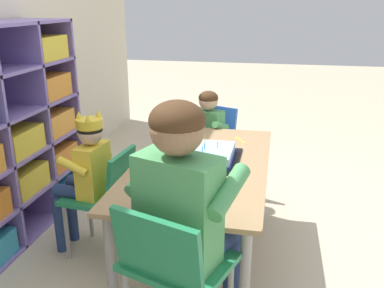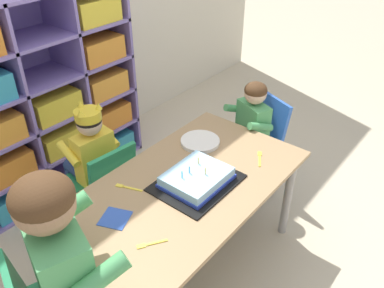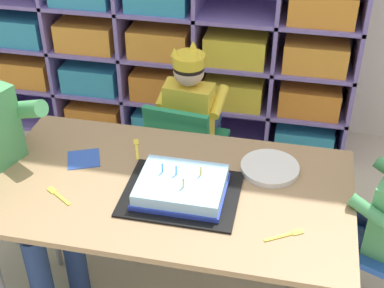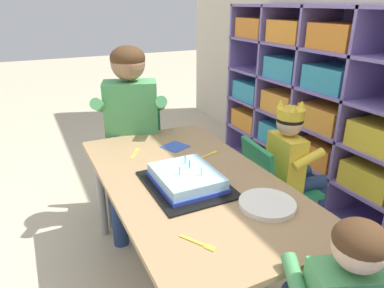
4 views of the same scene
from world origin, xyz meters
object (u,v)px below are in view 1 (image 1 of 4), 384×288
Objects in this scene: classroom_chair_blue at (106,194)px; birthday_cake_on_tray at (210,155)px; classroom_chair_guest_side at (212,145)px; fork_near_child_seat at (240,140)px; activity_table at (201,175)px; guest_at_table_side at (204,133)px; fork_scattered_mid_table at (215,194)px; adult_helper_seated at (187,203)px; classroom_chair_adult_side at (171,266)px; fork_beside_plate_stack at (156,172)px; child_with_crown at (86,167)px; paper_plate_stack at (185,139)px.

classroom_chair_blue is 0.62m from birthday_cake_on_tray.
fork_near_child_seat is at bearing -37.65° from classroom_chair_guest_side.
activity_table is 1.59× the size of guest_at_table_side.
classroom_chair_blue reaches higher than fork_scattered_mid_table.
adult_helper_seated is 1.48m from classroom_chair_guest_side.
adult_helper_seated is at bearing -36.58° from fork_near_child_seat.
fork_beside_plate_stack is at bearing -49.73° from classroom_chair_adult_side.
child_with_crown is (-0.05, 0.63, 0.01)m from activity_table.
classroom_chair_blue reaches higher than activity_table.
classroom_chair_blue is 5.60× the size of fork_scattered_mid_table.
birthday_cake_on_tray is 0.35m from paper_plate_stack.
paper_plate_stack is at bearing 135.51° from child_with_crown.
activity_table is 1.19× the size of adult_helper_seated.
paper_plate_stack is 1.60× the size of fork_beside_plate_stack.
guest_at_table_side reaches higher than fork_beside_plate_stack.
activity_table is 11.28× the size of fork_scattered_mid_table.
fork_beside_plate_stack is at bearing -62.20° from fork_near_child_seat.
adult_helper_seated is at bearing -60.45° from guest_at_table_side.
child_with_crown is 2.12× the size of birthday_cake_on_tray.
classroom_chair_guest_side is 1.21m from fork_scattered_mid_table.
fork_near_child_seat reaches higher than activity_table.
activity_table is 1.78× the size of classroom_chair_adult_side.
classroom_chair_guest_side is at bearing 8.09° from birthday_cake_on_tray.
classroom_chair_guest_side is at bearing -65.89° from adult_helper_seated.
adult_helper_seated reaches higher than guest_at_table_side.
classroom_chair_blue is 0.87m from classroom_chair_adult_side.
fork_scattered_mid_table is at bearing -157.23° from paper_plate_stack.
child_with_crown is 3.92× the size of paper_plate_stack.
classroom_chair_adult_side is at bearing -162.03° from fork_scattered_mid_table.
child_with_crown is 1.04× the size of guest_at_table_side.
fork_scattered_mid_table is at bearing -167.43° from birthday_cake_on_tray.
paper_plate_stack is at bearing 35.26° from birthday_cake_on_tray.
fork_scattered_mid_table is (0.27, -0.07, -0.09)m from adult_helper_seated.
classroom_chair_guest_side is 1.67× the size of birthday_cake_on_tray.
adult_helper_seated is at bearing 56.24° from child_with_crown.
birthday_cake_on_tray is at bearing -50.12° from fork_near_child_seat.
fork_beside_plate_stack is (0.18, 0.32, 0.00)m from fork_scattered_mid_table.
adult_helper_seated reaches higher than birthday_cake_on_tray.
classroom_chair_adult_side is 3.34× the size of paper_plate_stack.
adult_helper_seated is at bearing -177.88° from birthday_cake_on_tray.
fork_near_child_seat is (-0.31, -0.27, 0.07)m from guest_at_table_side.
paper_plate_stack is (1.07, 0.19, 0.13)m from classroom_chair_adult_side.
classroom_chair_blue is at bearing 97.06° from activity_table.
paper_plate_stack reaches higher than fork_near_child_seat.
classroom_chair_guest_side reaches higher than classroom_chair_blue.
adult_helper_seated is 0.29m from fork_scattered_mid_table.
child_with_crown is at bearing 101.27° from fork_scattered_mid_table.
child_with_crown reaches higher than guest_at_table_side.
fork_scattered_mid_table is (-1.09, -0.24, 0.07)m from guest_at_table_side.
classroom_chair_guest_side is at bearing 63.16° from fork_beside_plate_stack.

